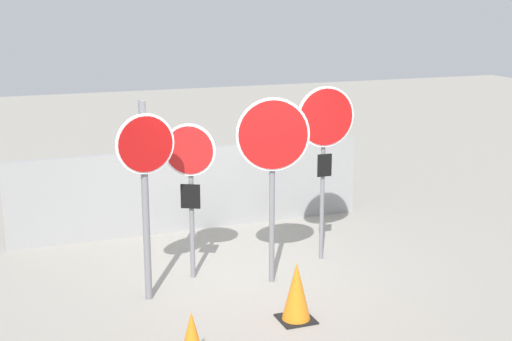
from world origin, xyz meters
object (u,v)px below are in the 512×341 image
stop_sign_1 (190,168)px  stop_sign_3 (325,131)px  stop_sign_0 (145,170)px  stop_sign_2 (273,149)px  traffic_cone_1 (192,340)px  traffic_cone_0 (296,292)px

stop_sign_1 → stop_sign_3: stop_sign_3 is taller
stop_sign_0 → stop_sign_3: (2.58, 0.51, 0.21)m
stop_sign_2 → traffic_cone_1: stop_sign_2 is taller
stop_sign_0 → stop_sign_3: bearing=3.5°
traffic_cone_1 → stop_sign_2: bearing=47.9°
stop_sign_1 → traffic_cone_0: (0.77, -1.62, -1.15)m
stop_sign_0 → traffic_cone_1: size_ratio=4.13×
stop_sign_1 → stop_sign_3: (1.91, 0.03, 0.35)m
stop_sign_0 → traffic_cone_0: bearing=-46.2°
traffic_cone_1 → stop_sign_3: bearing=41.7°
stop_sign_1 → stop_sign_3: size_ratio=0.84×
stop_sign_1 → traffic_cone_0: 2.13m
stop_sign_1 → traffic_cone_1: (-0.63, -2.23, -1.20)m
stop_sign_1 → traffic_cone_0: bearing=-37.0°
stop_sign_0 → stop_sign_2: stop_sign_0 is taller
stop_sign_2 → traffic_cone_0: size_ratio=3.44×
stop_sign_2 → traffic_cone_0: (-0.15, -1.11, -1.42)m
stop_sign_1 → stop_sign_2: bearing=-1.1°
stop_sign_0 → stop_sign_2: size_ratio=1.01×
stop_sign_2 → stop_sign_0: bearing=-166.7°
stop_sign_0 → stop_sign_3: size_ratio=1.00×
stop_sign_3 → stop_sign_0: bearing=-167.7°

